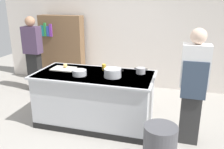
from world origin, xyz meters
The scene contains 13 objects.
ground_plane centered at (0.00, 0.00, 0.00)m, with size 10.00×10.00×0.00m, color #9E9991.
back_wall centered at (0.00, 2.10, 1.50)m, with size 6.40×0.12×3.00m, color silver.
counter_island centered at (0.00, 0.00, 0.47)m, with size 1.98×0.98×0.90m.
cutting_board centered at (-0.61, 0.11, 0.91)m, with size 0.40×0.28×0.02m, color silver.
onion centered at (-0.59, 0.15, 0.96)m, with size 0.08×0.08×0.08m, color tan.
stock_pot centered at (0.34, -0.07, 0.97)m, with size 0.34×0.27×0.14m.
sauce_pan centered at (0.74, 0.23, 0.95)m, with size 0.22×0.15×0.10m.
mixing_bowl centered at (-0.20, -0.14, 0.95)m, with size 0.23×0.23×0.09m, color #B7BABF.
juice_cup centered at (0.08, 0.27, 0.95)m, with size 0.07×0.07×0.10m, color yellow.
trash_bin centered at (1.18, -0.91, 0.31)m, with size 0.42×0.42×0.61m, color #4C4C51.
person_chef centered at (1.55, -0.15, 0.91)m, with size 0.38×0.25×1.72m.
person_guest centered at (-1.86, 1.09, 0.91)m, with size 0.38×0.24×1.72m.
bookshelf centered at (-1.50, 1.80, 0.85)m, with size 1.10×0.31×1.70m.
Camera 1 is at (1.30, -3.52, 2.10)m, focal length 38.23 mm.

